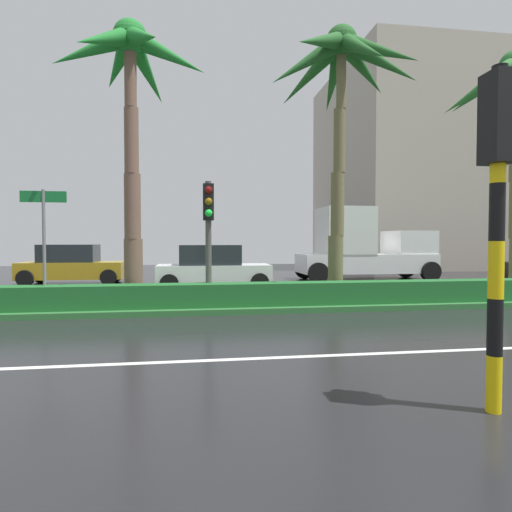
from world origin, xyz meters
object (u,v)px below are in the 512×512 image
(street_name_sign, at_px, (44,232))
(car_in_traffic_third, at_px, (213,268))
(palm_tree_centre, at_px, (130,81))
(palm_tree_centre_right, at_px, (343,76))
(car_in_traffic_second, at_px, (72,265))
(box_truck_lead, at_px, (364,248))
(traffic_signal_foreground, at_px, (496,176))
(traffic_signal_median_right, at_px, (208,220))

(street_name_sign, relative_size, car_in_traffic_third, 0.70)
(palm_tree_centre, height_order, car_in_traffic_third, palm_tree_centre)
(palm_tree_centre_right, bearing_deg, car_in_traffic_second, 142.29)
(car_in_traffic_second, distance_m, box_truck_lead, 13.38)
(box_truck_lead, bearing_deg, traffic_signal_foreground, -107.83)
(street_name_sign, xyz_separation_m, car_in_traffic_third, (4.45, 5.16, -1.25))
(traffic_signal_median_right, xyz_separation_m, car_in_traffic_third, (0.35, 5.09, -1.59))
(palm_tree_centre, xyz_separation_m, traffic_signal_median_right, (2.07, -0.60, -3.74))
(car_in_traffic_third, bearing_deg, palm_tree_centre_right, -50.13)
(palm_tree_centre_right, relative_size, box_truck_lead, 1.25)
(traffic_signal_foreground, relative_size, car_in_traffic_third, 0.86)
(palm_tree_centre, relative_size, traffic_signal_foreground, 2.06)
(palm_tree_centre, height_order, traffic_signal_median_right, palm_tree_centre)
(car_in_traffic_second, height_order, box_truck_lead, box_truck_lead)
(car_in_traffic_second, relative_size, car_in_traffic_third, 1.00)
(palm_tree_centre, xyz_separation_m, traffic_signal_foreground, (4.86, -7.87, -3.61))
(box_truck_lead, bearing_deg, car_in_traffic_second, 179.68)
(traffic_signal_median_right, bearing_deg, car_in_traffic_third, 86.09)
(traffic_signal_median_right, relative_size, box_truck_lead, 0.52)
(street_name_sign, height_order, car_in_traffic_second, street_name_sign)
(street_name_sign, relative_size, car_in_traffic_second, 0.70)
(palm_tree_centre_right, distance_m, traffic_signal_foreground, 9.10)
(traffic_signal_foreground, xyz_separation_m, car_in_traffic_third, (-2.45, 12.36, -1.73))
(traffic_signal_foreground, bearing_deg, street_name_sign, -46.25)
(palm_tree_centre_right, distance_m, box_truck_lead, 9.72)
(traffic_signal_foreground, distance_m, box_truck_lead, 16.16)
(traffic_signal_foreground, bearing_deg, traffic_signal_median_right, -68.97)
(car_in_traffic_second, xyz_separation_m, box_truck_lead, (13.36, -0.08, 0.72))
(palm_tree_centre, distance_m, car_in_traffic_second, 9.92)
(palm_tree_centre_right, xyz_separation_m, car_in_traffic_second, (-9.59, 7.42, -5.87))
(traffic_signal_foreground, bearing_deg, car_in_traffic_third, -78.80)
(traffic_signal_median_right, distance_m, traffic_signal_foreground, 7.79)
(traffic_signal_median_right, bearing_deg, box_truck_lead, 46.28)
(palm_tree_centre, distance_m, box_truck_lead, 13.17)
(street_name_sign, xyz_separation_m, box_truck_lead, (11.83, 8.16, -0.53))
(palm_tree_centre_right, xyz_separation_m, traffic_signal_foreground, (-1.18, -8.02, -4.14))
(car_in_traffic_third, height_order, box_truck_lead, box_truck_lead)
(palm_tree_centre, bearing_deg, palm_tree_centre_right, 1.41)
(traffic_signal_median_right, distance_m, car_in_traffic_third, 5.34)
(car_in_traffic_second, bearing_deg, palm_tree_centre, -64.82)
(palm_tree_centre, xyz_separation_m, palm_tree_centre_right, (6.04, 0.15, 0.53))
(street_name_sign, distance_m, car_in_traffic_second, 8.47)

